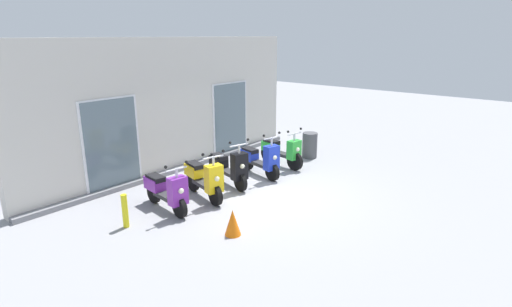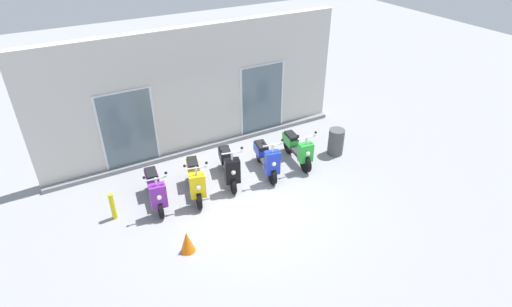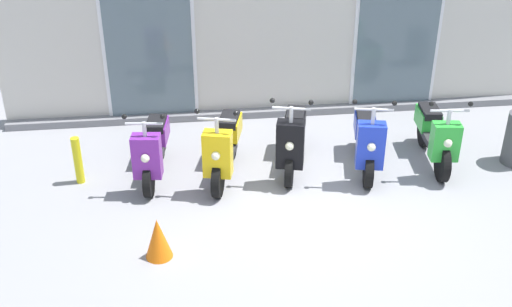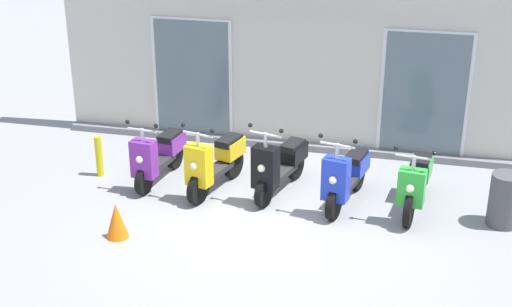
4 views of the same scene
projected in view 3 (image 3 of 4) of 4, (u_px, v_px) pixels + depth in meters
The scene contains 9 objects.
ground_plane at pixel (307, 203), 8.39m from camera, with size 40.00×40.00×0.00m, color #939399.
storefront_facade at pixel (275, 12), 10.27m from camera, with size 9.08×0.50×3.67m.
scooter_purple at pixel (153, 148), 8.80m from camera, with size 0.58×1.54×1.20m.
scooter_yellow at pixel (224, 147), 8.78m from camera, with size 0.73×1.57×1.27m.
scooter_black at pixel (293, 138), 9.03m from camera, with size 0.74×1.58×1.30m.
scooter_blue at pixel (367, 140), 9.02m from camera, with size 0.69×1.57×1.29m.
scooter_green at pixel (435, 135), 9.18m from camera, with size 0.60×1.61×1.20m.
traffic_cone at pixel (158, 238), 7.24m from camera, with size 0.32×0.32×0.52m, color orange.
curb_bollard at pixel (78, 160), 8.72m from camera, with size 0.12×0.12×0.70m, color yellow.
Camera 3 is at (-1.56, -6.95, 4.54)m, focal length 43.72 mm.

